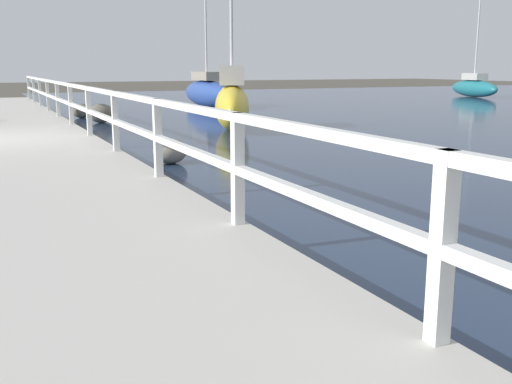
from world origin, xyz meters
name	(u,v)px	position (x,y,z in m)	size (l,w,h in m)	color
railing	(88,102)	(2.25, 0.00, 1.00)	(0.10, 32.50, 1.03)	white
boulder_upstream	(101,113)	(3.62, 6.13, 0.30)	(0.80, 0.72, 0.60)	#666056
boulder_near_dock	(170,151)	(3.24, -2.60, 0.23)	(0.62, 0.56, 0.47)	gray
boulder_downstream	(82,111)	(3.35, 8.32, 0.25)	(0.66, 0.59, 0.49)	#666056
sailboat_yellow	(232,103)	(6.60, 2.57, 0.75)	(2.46, 4.20, 7.97)	gold
sailboat_teal	(474,87)	(26.48, 13.77, 0.60)	(2.26, 4.95, 7.67)	#1E707A
sailboat_blue	(207,92)	(9.26, 11.92, 0.67)	(1.18, 5.21, 7.19)	#2D4C9E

